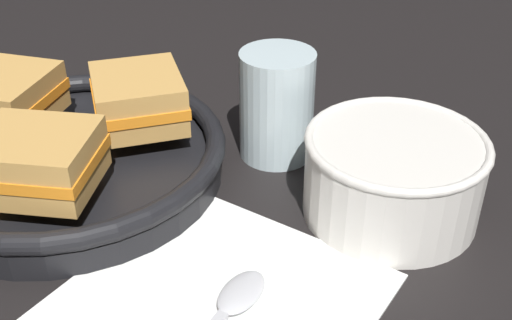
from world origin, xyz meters
TOP-DOWN VIEW (x-y plane):
  - ground_plane at (0.00, 0.00)m, footprint 4.00×4.00m
  - napkin at (-0.10, -0.02)m, footprint 0.26×0.23m
  - soup_bowl at (0.10, -0.07)m, footprint 0.15×0.15m
  - spoon at (-0.08, -0.04)m, footprint 0.15×0.04m
  - skillet at (-0.04, 0.19)m, footprint 0.31×0.37m
  - sandwich_near_left at (-0.05, 0.26)m, footprint 0.12×0.11m
  - sandwich_near_right at (-0.09, 0.15)m, footprint 0.12×0.12m
  - sandwich_far_left at (0.03, 0.16)m, footprint 0.12×0.12m
  - drinking_glass at (0.12, 0.07)m, footprint 0.07×0.07m

SIDE VIEW (x-z plane):
  - ground_plane at x=0.00m, z-range 0.00..0.00m
  - napkin at x=-0.10m, z-range 0.00..0.00m
  - spoon at x=-0.08m, z-range 0.00..0.01m
  - skillet at x=-0.04m, z-range 0.00..0.04m
  - soup_bowl at x=0.10m, z-range 0.00..0.08m
  - drinking_glass at x=0.12m, z-range 0.00..0.11m
  - sandwich_near_left at x=-0.05m, z-range 0.04..0.09m
  - sandwich_near_right at x=-0.09m, z-range 0.04..0.09m
  - sandwich_far_left at x=0.03m, z-range 0.04..0.09m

